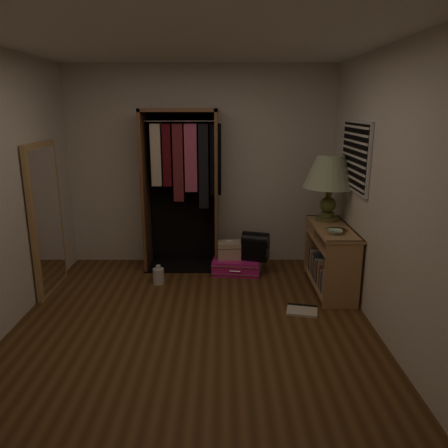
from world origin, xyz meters
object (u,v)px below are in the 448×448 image
at_px(pink_suitcase, 237,265).
at_px(table_lamp, 330,173).
at_px(floor_mirror, 46,219).
at_px(black_bag, 255,245).
at_px(train_case, 230,250).
at_px(console_bookshelf, 330,256).
at_px(white_jug, 159,276).
at_px(open_wardrobe, 183,176).

xyz_separation_m(pink_suitcase, table_lamp, (1.07, -0.23, 1.23)).
relative_size(floor_mirror, black_bag, 4.53).
bearing_deg(train_case, table_lamp, -16.75).
bearing_deg(console_bookshelf, black_bag, 150.93).
height_order(black_bag, white_jug, black_bag).
relative_size(open_wardrobe, train_case, 6.03).
bearing_deg(train_case, black_bag, -12.46).
xyz_separation_m(open_wardrobe, pink_suitcase, (0.69, -0.24, -1.12)).
xyz_separation_m(open_wardrobe, table_lamp, (1.76, -0.47, 0.10)).
bearing_deg(pink_suitcase, table_lamp, -4.86).
relative_size(console_bookshelf, table_lamp, 1.44).
xyz_separation_m(open_wardrobe, white_jug, (-0.27, -0.62, -1.12)).
xyz_separation_m(open_wardrobe, train_case, (0.60, -0.22, -0.92)).
xyz_separation_m(pink_suitcase, white_jug, (-0.96, -0.37, 0.01)).
xyz_separation_m(black_bag, white_jug, (-1.19, -0.35, -0.27)).
relative_size(console_bookshelf, floor_mirror, 0.66).
xyz_separation_m(train_case, black_bag, (0.32, -0.04, 0.07)).
height_order(pink_suitcase, train_case, train_case).
bearing_deg(white_jug, console_bookshelf, -3.26).
bearing_deg(floor_mirror, open_wardrobe, 27.48).
relative_size(table_lamp, white_jug, 3.33).
distance_m(open_wardrobe, pink_suitcase, 1.34).
bearing_deg(white_jug, pink_suitcase, 21.34).
bearing_deg(floor_mirror, pink_suitcase, 13.71).
distance_m(train_case, white_jug, 0.97).
bearing_deg(floor_mirror, black_bag, 11.85).
relative_size(black_bag, white_jug, 1.60).
xyz_separation_m(train_case, white_jug, (-0.87, -0.39, -0.20)).
xyz_separation_m(console_bookshelf, table_lamp, (0.00, 0.26, 0.93)).
relative_size(console_bookshelf, white_jug, 4.79).
height_order(floor_mirror, train_case, floor_mirror).
bearing_deg(open_wardrobe, black_bag, -16.15).
distance_m(floor_mirror, pink_suitcase, 2.36).
relative_size(console_bookshelf, train_case, 3.29).
relative_size(open_wardrobe, white_jug, 8.76).
relative_size(pink_suitcase, black_bag, 1.77).
distance_m(pink_suitcase, train_case, 0.22).
xyz_separation_m(floor_mirror, black_bag, (2.40, 0.50, -0.48)).
bearing_deg(pink_suitcase, console_bookshelf, -17.56).
bearing_deg(open_wardrobe, train_case, -20.53).
bearing_deg(black_bag, white_jug, -146.43).
distance_m(console_bookshelf, pink_suitcase, 1.21).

